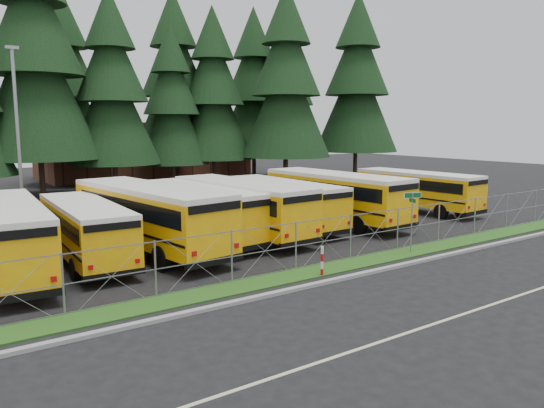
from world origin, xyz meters
The scene contains 27 objects.
ground centered at (0.00, 0.00, 0.00)m, with size 120.00×120.00×0.00m, color black.
curb centered at (0.00, -3.10, 0.06)m, with size 50.00×0.25×0.12m, color gray.
grass_verge centered at (0.00, -1.70, 0.03)m, with size 50.00×1.40×0.06m, color #234C15.
road_lane_line centered at (0.00, -8.00, 0.01)m, with size 50.00×0.12×0.01m, color beige.
chainlink_fence centered at (0.00, -1.00, 1.00)m, with size 44.00×0.10×2.00m, color gray, non-canonical shape.
brick_building centered at (6.00, 40.00, 3.00)m, with size 22.00×10.00×6.00m, color brown.
bus_0 centered at (-13.66, 4.95, 1.44)m, with size 2.60×11.02×2.89m, color yellow, non-canonical shape.
bus_1 centered at (-10.56, 5.41, 1.29)m, with size 2.32×9.82×2.58m, color yellow, non-canonical shape.
bus_2 centered at (-7.74, 5.49, 1.54)m, with size 2.78×11.79×3.09m, color yellow, non-canonical shape.
bus_3 centered at (-4.77, 6.33, 1.39)m, with size 2.51×10.63×2.79m, color yellow, non-canonical shape.
bus_4 centered at (-2.53, 5.97, 1.46)m, with size 2.62×11.11×2.91m, color yellow, non-canonical shape.
bus_5 centered at (0.63, 6.51, 1.34)m, with size 2.42×10.26×2.69m, color yellow, non-canonical shape.
bus_6 centered at (3.95, 5.94, 1.50)m, with size 2.71×11.48×3.01m, color yellow, non-canonical shape.
bus_east centered at (11.40, 6.07, 1.34)m, with size 2.42×10.24×2.68m, color yellow, non-canonical shape.
street_sign centered at (2.04, -1.78, 2.03)m, with size 0.79×0.52×2.81m.
striped_bollard centered at (-3.72, -2.29, 0.60)m, with size 0.11×0.11×1.20m, color #B20C0C.
light_standard centered at (-11.17, 15.63, 5.50)m, with size 0.70×0.35×10.14m.
conifer_3 centered at (-7.68, 27.22, 10.57)m, with size 9.56×9.56×21.15m, color black, non-canonical shape.
conifer_4 centered at (-1.90, 26.84, 8.49)m, with size 7.68×7.68×16.98m, color black, non-canonical shape.
conifer_5 centered at (3.98, 28.02, 7.41)m, with size 6.70×6.70×14.81m, color black, non-canonical shape.
conifer_6 centered at (8.21, 27.85, 8.43)m, with size 7.62×7.62×16.86m, color black, non-canonical shape.
conifer_7 centered at (13.41, 23.20, 9.33)m, with size 8.44×8.44×18.67m, color black, non-canonical shape.
conifer_8 centered at (17.37, 28.67, 8.63)m, with size 7.80×7.80×17.25m, color black, non-canonical shape.
conifer_9 centered at (23.94, 24.69, 9.81)m, with size 8.87×8.87×19.62m, color black, non-canonical shape.
conifer_11 centered at (-3.27, 35.91, 9.18)m, with size 8.30×8.30×18.36m, color black, non-canonical shape.
conifer_12 centered at (5.79, 31.24, 9.36)m, with size 8.47×8.47×18.72m, color black, non-canonical shape.
conifer_13 centered at (15.15, 31.42, 9.08)m, with size 8.21×8.21×18.16m, color black, non-canonical shape.
Camera 1 is at (-16.75, -17.50, 5.89)m, focal length 35.00 mm.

